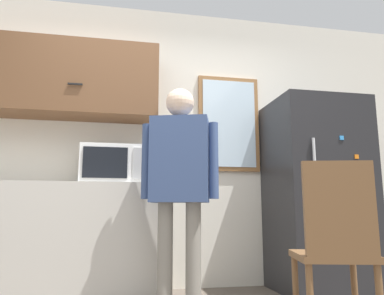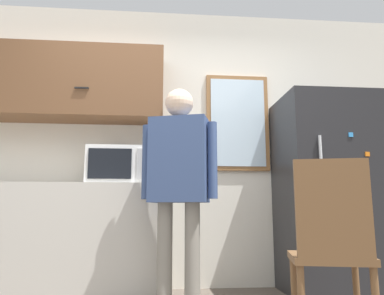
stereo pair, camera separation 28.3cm
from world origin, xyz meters
The scene contains 8 objects.
back_wall centered at (0.00, 1.75, 1.35)m, with size 6.00×0.06×2.70m.
counter centered at (-1.12, 1.44, 0.46)m, with size 2.16×0.56×0.92m.
upper_cabinets centered at (-1.12, 1.53, 1.85)m, with size 2.16×0.39×0.67m.
microwave centered at (-0.42, 1.44, 1.08)m, with size 0.50×0.38×0.32m.
person centered at (0.08, 0.90, 0.98)m, with size 0.55×0.33×1.61m.
refrigerator centered at (1.43, 1.35, 0.85)m, with size 0.81×0.74×1.71m.
chair centered at (0.91, 0.26, 0.52)m, with size 0.53×0.53×0.98m.
window centered at (0.70, 1.70, 1.56)m, with size 0.62×0.05×0.95m.
Camera 2 is at (-0.07, -1.83, 0.69)m, focal length 35.00 mm.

